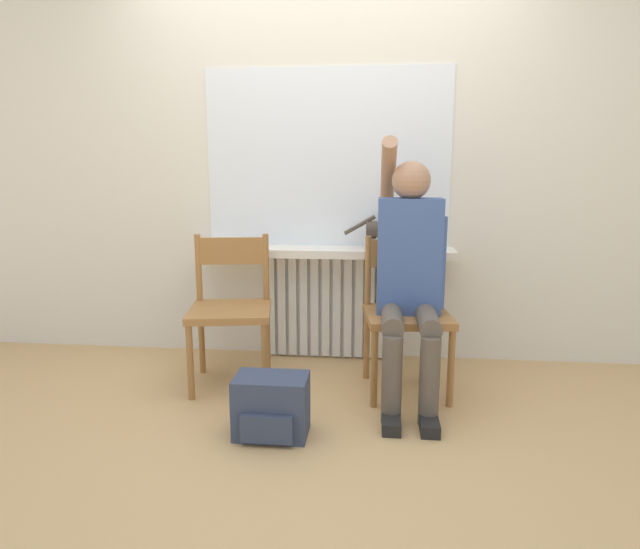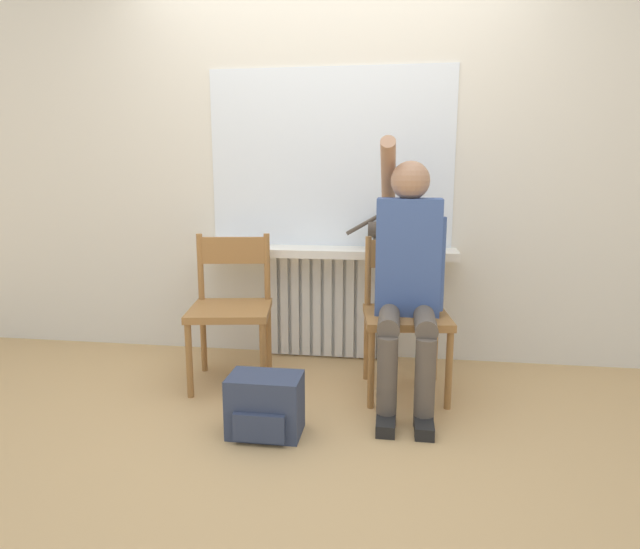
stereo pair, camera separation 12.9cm
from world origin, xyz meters
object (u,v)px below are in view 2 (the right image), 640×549
person (408,270)px  backpack (265,406)px  cat (401,230)px  chair_left (231,306)px  chair_right (405,312)px

person → backpack: size_ratio=4.12×
cat → chair_left: bearing=-155.5°
cat → person: bearing=-85.4°
chair_right → person: person is taller
cat → backpack: cat is taller
chair_left → person: person is taller
chair_left → chair_right: size_ratio=1.00×
chair_left → backpack: (0.35, -0.62, -0.31)m
chair_left → chair_right: 1.00m
chair_left → person: 1.04m
cat → backpack: size_ratio=1.58×
chair_left → chair_right: bearing=-9.6°
backpack → chair_left: bearing=119.6°
chair_right → person: size_ratio=0.61×
chair_left → person: bearing=-15.3°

